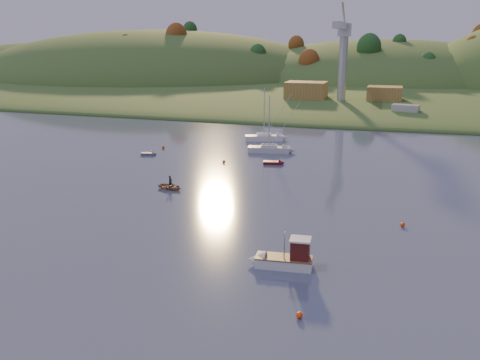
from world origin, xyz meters
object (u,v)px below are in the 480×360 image
(sailboat_near, at_px, (264,137))
(canoe, at_px, (170,187))
(red_tender, at_px, (277,163))
(grey_dinghy, at_px, (151,154))
(sailboat_far, at_px, (269,149))
(fishing_boat, at_px, (280,258))

(sailboat_near, distance_m, canoe, 36.39)
(red_tender, height_order, grey_dinghy, red_tender)
(sailboat_near, bearing_deg, sailboat_far, -91.16)
(sailboat_near, xyz_separation_m, sailboat_far, (3.49, -10.27, -0.01))
(canoe, height_order, red_tender, red_tender)
(red_tender, bearing_deg, sailboat_near, 98.74)
(sailboat_far, xyz_separation_m, canoe, (-7.00, -25.95, -0.31))
(grey_dinghy, bearing_deg, fishing_boat, -67.71)
(fishing_boat, bearing_deg, sailboat_near, -78.84)
(sailboat_far, height_order, red_tender, sailboat_far)
(sailboat_near, xyz_separation_m, grey_dinghy, (-15.12, -18.11, -0.47))
(fishing_boat, height_order, red_tender, fishing_boat)
(fishing_boat, bearing_deg, canoe, -50.39)
(canoe, relative_size, red_tender, 0.95)
(fishing_boat, distance_m, sailboat_near, 58.19)
(sailboat_far, relative_size, red_tender, 2.77)
(sailboat_near, bearing_deg, canoe, -115.45)
(red_tender, bearing_deg, sailboat_far, 100.47)
(canoe, bearing_deg, grey_dinghy, 43.87)
(sailboat_near, distance_m, grey_dinghy, 23.60)
(red_tender, bearing_deg, grey_dinghy, 167.52)
(red_tender, xyz_separation_m, grey_dinghy, (-21.92, 0.40, -0.04))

